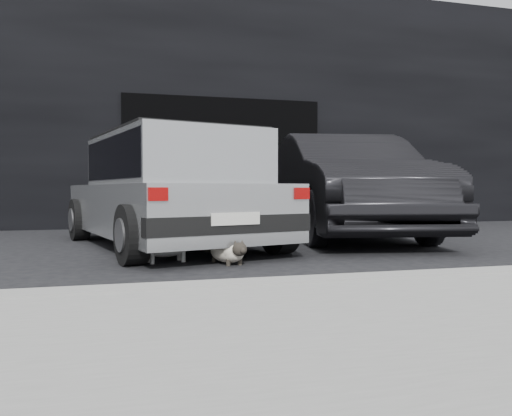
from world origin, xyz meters
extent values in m
plane|color=black|center=(0.00, 0.00, 0.00)|extent=(80.00, 80.00, 0.00)
cube|color=black|center=(1.00, 6.00, 2.50)|extent=(34.00, 4.00, 5.00)
cube|color=black|center=(1.00, 3.99, 1.30)|extent=(4.00, 0.10, 2.60)
cube|color=gray|center=(1.00, -2.60, 0.06)|extent=(18.00, 0.25, 0.12)
cube|color=gray|center=(1.00, -3.80, 0.06)|extent=(18.00, 2.20, 0.11)
cube|color=#B2B5B7|center=(-0.41, 0.75, 0.50)|extent=(2.74, 4.30, 0.63)
cube|color=#B2B5B7|center=(-0.36, 0.56, 1.13)|extent=(2.19, 2.97, 0.63)
cube|color=black|center=(-0.36, 0.56, 1.13)|extent=(2.18, 2.87, 0.51)
cube|color=black|center=(0.08, -1.10, 0.41)|extent=(1.78, 0.62, 0.18)
cube|color=black|center=(-0.90, 2.61, 0.41)|extent=(1.78, 0.62, 0.18)
cube|color=silver|center=(0.10, -1.19, 0.47)|extent=(0.52, 0.15, 0.12)
cube|color=#8C0707|center=(-0.66, -1.38, 0.71)|extent=(0.19, 0.08, 0.12)
cube|color=#8C0707|center=(0.86, -0.98, 0.71)|extent=(0.19, 0.08, 0.12)
cube|color=black|center=(-0.36, 0.56, 1.47)|extent=(2.12, 2.71, 0.03)
cylinder|color=black|center=(-0.88, -0.85, 0.31)|extent=(0.37, 0.65, 0.61)
cylinder|color=slate|center=(-1.00, -0.88, 0.31)|extent=(0.11, 0.33, 0.34)
cylinder|color=black|center=(0.80, -0.41, 0.31)|extent=(0.37, 0.65, 0.61)
cylinder|color=slate|center=(0.91, -0.38, 0.31)|extent=(0.11, 0.33, 0.34)
cylinder|color=black|center=(-1.60, 1.86, 0.31)|extent=(0.37, 0.65, 0.61)
cylinder|color=slate|center=(-1.72, 1.83, 0.31)|extent=(0.11, 0.33, 0.34)
cylinder|color=black|center=(0.08, 2.31, 0.31)|extent=(0.37, 0.65, 0.61)
cylinder|color=slate|center=(0.20, 2.34, 0.31)|extent=(0.11, 0.33, 0.34)
imported|color=black|center=(2.47, 1.44, 0.83)|extent=(2.53, 5.24, 1.66)
ellipsoid|color=beige|center=(0.05, -0.97, 0.11)|extent=(0.40, 0.58, 0.20)
ellipsoid|color=beige|center=(0.09, -1.10, 0.14)|extent=(0.28, 0.28, 0.19)
ellipsoid|color=black|center=(0.13, -1.24, 0.17)|extent=(0.18, 0.17, 0.14)
sphere|color=black|center=(0.15, -1.29, 0.17)|extent=(0.06, 0.06, 0.06)
cone|color=black|center=(0.16, -1.21, 0.24)|extent=(0.06, 0.07, 0.07)
cone|color=black|center=(0.09, -1.23, 0.24)|extent=(0.06, 0.07, 0.07)
cylinder|color=black|center=(0.16, -1.11, 0.03)|extent=(0.04, 0.04, 0.07)
cylinder|color=black|center=(0.03, -1.14, 0.03)|extent=(0.04, 0.04, 0.07)
cylinder|color=black|center=(0.07, -0.81, 0.03)|extent=(0.04, 0.04, 0.07)
cylinder|color=black|center=(-0.05, -0.84, 0.03)|extent=(0.04, 0.04, 0.07)
cylinder|color=black|center=(-0.03, -0.70, 0.08)|extent=(0.20, 0.26, 0.09)
ellipsoid|color=silver|center=(-0.54, -0.72, 0.18)|extent=(0.61, 0.40, 0.24)
ellipsoid|color=silver|center=(-0.40, -0.69, 0.20)|extent=(0.29, 0.29, 0.20)
ellipsoid|color=white|center=(-0.26, -0.66, 0.29)|extent=(0.17, 0.18, 0.14)
sphere|color=white|center=(-0.20, -0.65, 0.28)|extent=(0.06, 0.06, 0.06)
cone|color=white|center=(-0.28, -0.63, 0.35)|extent=(0.08, 0.06, 0.07)
cone|color=white|center=(-0.27, -0.71, 0.35)|extent=(0.08, 0.06, 0.07)
cylinder|color=white|center=(-0.39, -0.62, 0.07)|extent=(0.05, 0.05, 0.14)
cylinder|color=white|center=(-0.36, -0.76, 0.07)|extent=(0.05, 0.05, 0.14)
cylinder|color=white|center=(-0.72, -0.69, 0.07)|extent=(0.05, 0.05, 0.14)
cylinder|color=white|center=(-0.69, -0.83, 0.07)|extent=(0.05, 0.05, 0.14)
cylinder|color=white|center=(-0.84, -0.79, 0.12)|extent=(0.28, 0.20, 0.09)
ellipsoid|color=gray|center=(-0.63, -0.77, 0.20)|extent=(0.23, 0.19, 0.10)
camera|label=1|loc=(-0.95, -5.95, 0.76)|focal=35.00mm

